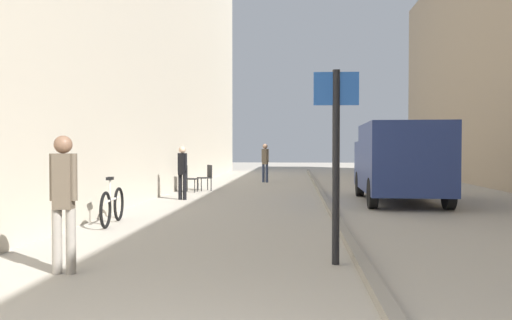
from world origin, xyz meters
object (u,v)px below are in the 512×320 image
Objects in this scene: pedestrian_mid_block at (64,194)px; pedestrian_main_foreground at (265,160)px; cafe_chair_near_window at (207,176)px; cafe_chair_by_doorway at (188,177)px; bicycle_leaning at (112,206)px; delivery_van at (399,160)px; street_sign_post at (336,149)px; pedestrian_far_crossing at (182,169)px.

pedestrian_main_foreground is at bearing 79.95° from pedestrian_mid_block.
cafe_chair_near_window is 1.00× the size of cafe_chair_by_doorway.
bicycle_leaning is at bearing 97.15° from pedestrian_mid_block.
bicycle_leaning is 8.31m from cafe_chair_near_window.
delivery_van is 7.36m from cafe_chair_by_doorway.
delivery_van is at bearing -149.40° from cafe_chair_near_window.
pedestrian_main_foreground is at bearing 73.64° from bicycle_leaning.
pedestrian_main_foreground reaches higher than cafe_chair_by_doorway.
street_sign_post is 12.17m from cafe_chair_near_window.
delivery_van is at bearing -108.62° from street_sign_post.
pedestrian_far_crossing is at bearing 147.83° from cafe_chair_near_window.
bicycle_leaning is at bearing 3.68° from cafe_chair_by_doorway.
pedestrian_mid_block reaches higher than cafe_chair_by_doorway.
delivery_van is (6.36, -0.26, 0.28)m from pedestrian_far_crossing.
pedestrian_far_crossing is 3.34m from cafe_chair_near_window.
bicycle_leaning is at bearing -143.07° from delivery_van.
pedestrian_mid_block is at bearing -83.87° from bicycle_leaning.
cafe_chair_by_doorway is at bearing 119.15° from pedestrian_far_crossing.
pedestrian_main_foreground is 13.10m from bicycle_leaning.
pedestrian_mid_block is at bearing -65.60° from pedestrian_far_crossing.
delivery_van is at bearing 70.07° from cafe_chair_by_doorway.
pedestrian_main_foreground is at bearing 119.71° from delivery_van.
street_sign_post is at bearing -105.29° from delivery_van.
pedestrian_mid_block is 12.31m from cafe_chair_near_window.
pedestrian_mid_block is 11.65m from cafe_chair_by_doorway.
pedestrian_main_foreground is 16.94m from pedestrian_mid_block.
pedestrian_far_crossing is 1.72× the size of cafe_chair_near_window.
pedestrian_main_foreground is 9.23m from delivery_van.
delivery_van reaches higher than cafe_chair_by_doorway.
delivery_van reaches higher than pedestrian_far_crossing.
pedestrian_main_foreground is 1.08× the size of pedestrian_far_crossing.
pedestrian_mid_block is 3.53m from street_sign_post.
pedestrian_mid_block is 1.06× the size of pedestrian_far_crossing.
street_sign_post is (1.92, -16.10, 0.54)m from pedestrian_main_foreground.
pedestrian_far_crossing is (-2.02, -7.89, -0.08)m from pedestrian_main_foreground.
delivery_van is at bearing 18.65° from pedestrian_far_crossing.
pedestrian_far_crossing reaches higher than bicycle_leaning.
pedestrian_mid_block is 0.97× the size of bicycle_leaning.
bicycle_leaning is at bearing 147.23° from cafe_chair_near_window.
delivery_van is at bearing -40.73° from pedestrian_main_foreground.
street_sign_post reaches higher than delivery_van.
pedestrian_main_foreground reaches higher than pedestrian_mid_block.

